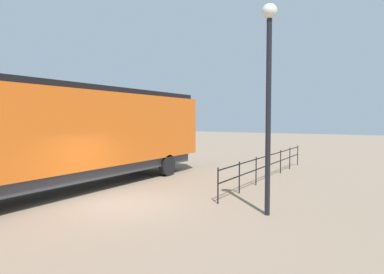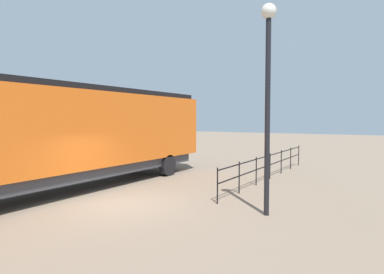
# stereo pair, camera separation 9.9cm
# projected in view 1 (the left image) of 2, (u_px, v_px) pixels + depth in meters

# --- Properties ---
(ground_plane) EXTENTS (120.00, 120.00, 0.00)m
(ground_plane) POSITION_uv_depth(u_px,v_px,m) (121.00, 205.00, 11.83)
(ground_plane) COLOR #84705B
(locomotive) EXTENTS (2.94, 15.01, 4.33)m
(locomotive) POSITION_uv_depth(u_px,v_px,m) (84.00, 132.00, 14.63)
(locomotive) COLOR orange
(locomotive) RESTS_ON ground_plane
(lamp_post) EXTENTS (0.46, 0.46, 6.43)m
(lamp_post) POSITION_uv_depth(u_px,v_px,m) (269.00, 77.00, 10.33)
(lamp_post) COLOR black
(lamp_post) RESTS_ON ground_plane
(platform_fence) EXTENTS (0.05, 11.57, 1.27)m
(platform_fence) POSITION_uv_depth(u_px,v_px,m) (270.00, 162.00, 16.85)
(platform_fence) COLOR black
(platform_fence) RESTS_ON ground_plane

